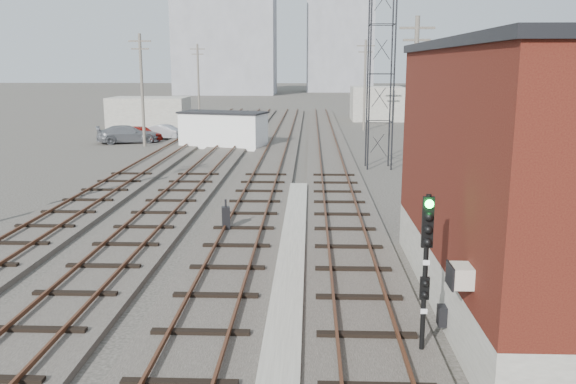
{
  "coord_description": "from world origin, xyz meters",
  "views": [
    {
      "loc": [
        1.13,
        -4.21,
        6.57
      ],
      "look_at": [
        0.35,
        16.63,
        2.2
      ],
      "focal_mm": 38.0,
      "sensor_mm": 36.0,
      "label": 1
    }
  ],
  "objects_px": {
    "car_red": "(141,133)",
    "car_silver": "(166,132)",
    "car_grey": "(128,134)",
    "signal_mast": "(426,265)",
    "switch_stand": "(226,219)",
    "site_trailer": "(223,129)"
  },
  "relations": [
    {
      "from": "car_red",
      "to": "car_silver",
      "type": "bearing_deg",
      "value": -21.09
    },
    {
      "from": "car_silver",
      "to": "car_grey",
      "type": "bearing_deg",
      "value": 148.17
    },
    {
      "from": "signal_mast",
      "to": "car_grey",
      "type": "xyz_separation_m",
      "value": [
        -18.2,
        38.34,
        -1.46
      ]
    },
    {
      "from": "switch_stand",
      "to": "car_silver",
      "type": "height_order",
      "value": "switch_stand"
    },
    {
      "from": "site_trailer",
      "to": "car_silver",
      "type": "bearing_deg",
      "value": 153.86
    },
    {
      "from": "signal_mast",
      "to": "site_trailer",
      "type": "height_order",
      "value": "signal_mast"
    },
    {
      "from": "switch_stand",
      "to": "car_grey",
      "type": "relative_size",
      "value": 0.25
    },
    {
      "from": "switch_stand",
      "to": "car_red",
      "type": "bearing_deg",
      "value": 97.5
    },
    {
      "from": "car_silver",
      "to": "car_grey",
      "type": "distance_m",
      "value": 3.9
    },
    {
      "from": "signal_mast",
      "to": "site_trailer",
      "type": "xyz_separation_m",
      "value": [
        -9.62,
        35.75,
        -0.75
      ]
    },
    {
      "from": "signal_mast",
      "to": "car_silver",
      "type": "xyz_separation_m",
      "value": [
        -15.57,
        41.21,
        -1.56
      ]
    },
    {
      "from": "signal_mast",
      "to": "site_trailer",
      "type": "bearing_deg",
      "value": 105.06
    },
    {
      "from": "site_trailer",
      "to": "car_silver",
      "type": "relative_size",
      "value": 1.9
    },
    {
      "from": "signal_mast",
      "to": "site_trailer",
      "type": "relative_size",
      "value": 0.51
    },
    {
      "from": "site_trailer",
      "to": "car_red",
      "type": "bearing_deg",
      "value": 170.31
    },
    {
      "from": "site_trailer",
      "to": "car_red",
      "type": "distance_m",
      "value": 8.74
    },
    {
      "from": "switch_stand",
      "to": "site_trailer",
      "type": "relative_size",
      "value": 0.18
    },
    {
      "from": "site_trailer",
      "to": "car_red",
      "type": "relative_size",
      "value": 1.85
    },
    {
      "from": "site_trailer",
      "to": "car_silver",
      "type": "xyz_separation_m",
      "value": [
        -5.95,
        5.47,
        -0.81
      ]
    },
    {
      "from": "signal_mast",
      "to": "car_silver",
      "type": "bearing_deg",
      "value": 110.69
    },
    {
      "from": "site_trailer",
      "to": "switch_stand",
      "type": "bearing_deg",
      "value": -65.25
    },
    {
      "from": "switch_stand",
      "to": "car_red",
      "type": "relative_size",
      "value": 0.32
    }
  ]
}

